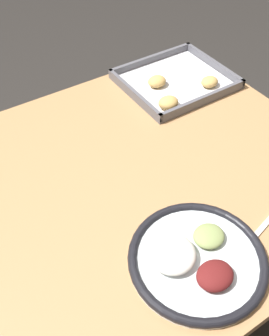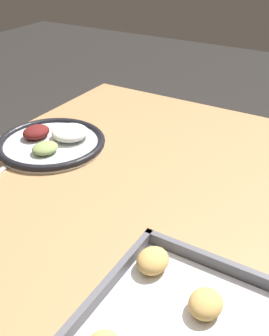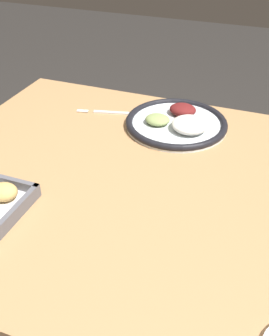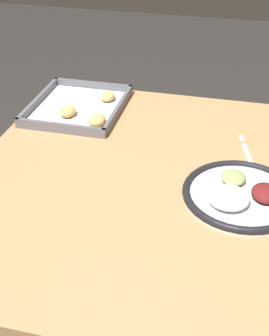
{
  "view_description": "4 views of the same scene",
  "coord_description": "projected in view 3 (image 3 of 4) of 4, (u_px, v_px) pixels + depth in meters",
  "views": [
    {
      "loc": [
        -0.38,
        -0.57,
        1.43
      ],
      "look_at": [
        -0.01,
        0.0,
        0.73
      ],
      "focal_mm": 42.0,
      "sensor_mm": 36.0,
      "label": 1
    },
    {
      "loc": [
        0.66,
        0.4,
        1.21
      ],
      "look_at": [
        -0.01,
        0.0,
        0.73
      ],
      "focal_mm": 42.0,
      "sensor_mm": 36.0,
      "label": 2
    },
    {
      "loc": [
        -0.27,
        0.7,
        1.26
      ],
      "look_at": [
        -0.01,
        0.0,
        0.73
      ],
      "focal_mm": 42.0,
      "sensor_mm": 36.0,
      "label": 3
    },
    {
      "loc": [
        -0.99,
        -0.24,
        1.41
      ],
      "look_at": [
        -0.01,
        0.0,
        0.73
      ],
      "focal_mm": 50.0,
      "sensor_mm": 36.0,
      "label": 4
    }
  ],
  "objects": [
    {
      "name": "fork",
      "position": [
        114.0,
        113.0,
        1.2
      ],
      "size": [
        0.21,
        0.06,
        0.0
      ],
      "rotation": [
        0.0,
        0.0,
        0.24
      ],
      "color": "silver",
      "rests_on": "dining_table"
    },
    {
      "name": "dinner_plate",
      "position": [
        177.0,
        122.0,
        1.13
      ],
      "size": [
        0.29,
        0.29,
        0.05
      ],
      "color": "silver",
      "rests_on": "dining_table"
    },
    {
      "name": "dining_table",
      "position": [
        131.0,
        211.0,
        1.0
      ],
      "size": [
        1.05,
        0.89,
        0.7
      ],
      "color": "#AD7F51",
      "rests_on": "ground_plane"
    }
  ]
}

